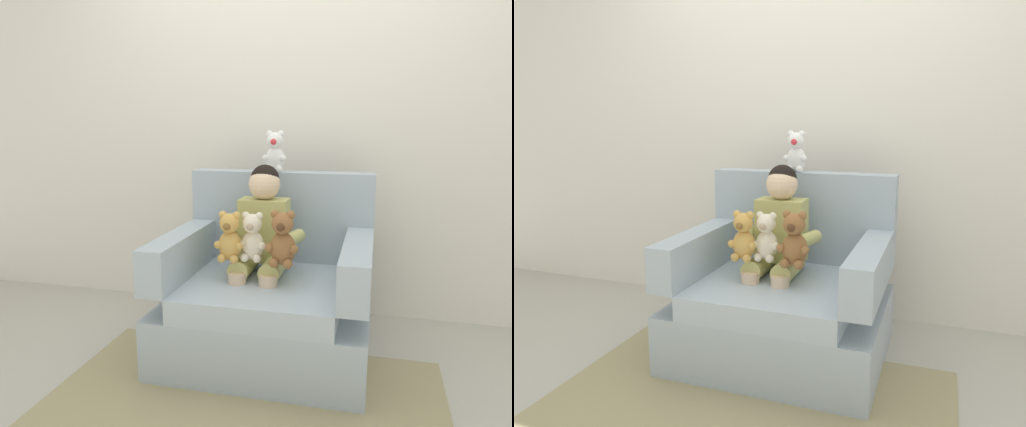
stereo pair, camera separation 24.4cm
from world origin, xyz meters
TOP-DOWN VIEW (x-y plane):
  - ground_plane at (0.00, 0.00)m, footprint 8.00×8.00m
  - back_wall at (0.00, 0.76)m, footprint 6.00×0.10m
  - armchair at (0.00, 0.04)m, footprint 1.06×0.90m
  - seated_child at (-0.05, 0.07)m, footprint 0.45×0.39m
  - plush_cream at (-0.06, -0.06)m, footprint 0.15×0.12m
  - plush_brown at (0.10, -0.12)m, footprint 0.17×0.13m
  - plush_honey at (-0.17, -0.10)m, footprint 0.15×0.12m
  - plush_white_on_backrest at (-0.04, 0.37)m, footprint 0.14×0.11m

SIDE VIEW (x-z plane):
  - ground_plane at x=0.00m, z-range 0.00..0.00m
  - armchair at x=0.00m, z-range -0.17..0.79m
  - seated_child at x=-0.05m, z-range 0.24..1.06m
  - plush_cream at x=-0.06m, z-range 0.54..0.79m
  - plush_honey at x=-0.17m, z-range 0.54..0.79m
  - plush_brown at x=0.10m, z-range 0.54..0.81m
  - plush_white_on_backrest at x=-0.04m, z-range 0.95..1.18m
  - back_wall at x=0.00m, z-range 0.00..2.60m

